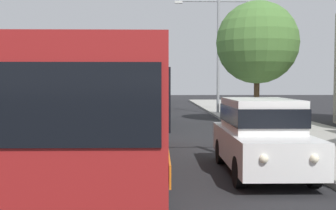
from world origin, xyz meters
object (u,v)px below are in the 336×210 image
(bus_lead, at_px, (118,106))
(bus_fourth_in_line, at_px, (150,88))
(bus_second_in_line, at_px, (140,94))
(roadside_tree, at_px, (257,43))
(streetlamp_mid, at_px, (218,43))
(bus_middle, at_px, (147,90))
(white_suv, at_px, (261,133))

(bus_lead, xyz_separation_m, bus_fourth_in_line, (0.00, 38.93, 0.00))
(bus_second_in_line, distance_m, roadside_tree, 7.34)
(bus_lead, distance_m, streetlamp_mid, 20.00)
(bus_second_in_line, height_order, roadside_tree, roadside_tree)
(bus_fourth_in_line, xyz_separation_m, roadside_tree, (6.73, -26.33, 2.92))
(streetlamp_mid, bearing_deg, bus_fourth_in_line, 105.10)
(bus_lead, height_order, roadside_tree, roadside_tree)
(streetlamp_mid, distance_m, roadside_tree, 6.50)
(streetlamp_mid, bearing_deg, bus_middle, 128.92)
(bus_second_in_line, distance_m, bus_middle, 12.80)
(bus_second_in_line, relative_size, roadside_tree, 1.63)
(bus_middle, xyz_separation_m, white_suv, (3.70, -26.36, -0.66))
(bus_second_in_line, bearing_deg, roadside_tree, -1.83)
(bus_middle, height_order, roadside_tree, roadside_tree)
(bus_second_in_line, bearing_deg, bus_lead, -90.00)
(bus_middle, distance_m, white_suv, 26.62)
(white_suv, bearing_deg, bus_second_in_line, 105.25)
(bus_second_in_line, relative_size, streetlamp_mid, 1.36)
(bus_fourth_in_line, bearing_deg, bus_middle, -90.00)
(bus_middle, bearing_deg, bus_lead, -90.00)
(bus_fourth_in_line, xyz_separation_m, streetlamp_mid, (5.40, -20.00, 3.53))
(bus_second_in_line, xyz_separation_m, white_suv, (3.70, -13.56, -0.66))
(bus_second_in_line, relative_size, white_suv, 2.44)
(bus_lead, distance_m, bus_second_in_line, 12.82)
(bus_middle, bearing_deg, bus_fourth_in_line, 90.00)
(bus_second_in_line, distance_m, streetlamp_mid, 8.89)
(bus_fourth_in_line, relative_size, white_suv, 2.44)
(streetlamp_mid, bearing_deg, bus_lead, -105.92)
(bus_lead, distance_m, white_suv, 3.83)
(white_suv, distance_m, roadside_tree, 14.15)
(bus_second_in_line, height_order, bus_fourth_in_line, same)
(bus_lead, bearing_deg, streetlamp_mid, 74.08)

